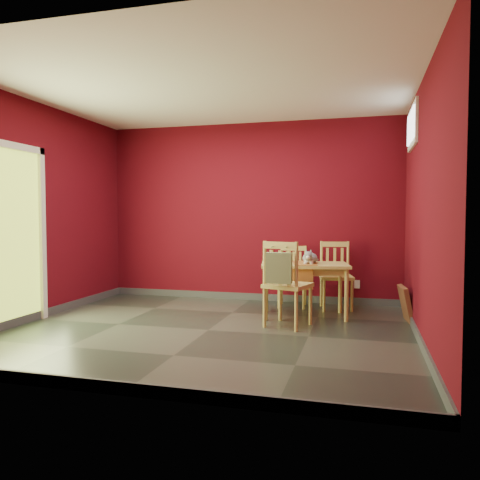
% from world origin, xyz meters
% --- Properties ---
extents(ground, '(4.50, 4.50, 0.00)m').
position_xyz_m(ground, '(0.00, 0.00, 0.00)').
color(ground, '#2D342D').
rests_on(ground, ground).
extents(room_shell, '(4.50, 4.50, 4.50)m').
position_xyz_m(room_shell, '(0.00, 0.00, 0.05)').
color(room_shell, '#540813').
rests_on(room_shell, ground).
extents(doorway, '(0.06, 1.01, 2.13)m').
position_xyz_m(doorway, '(-2.23, -0.40, 1.12)').
color(doorway, '#B7D838').
rests_on(doorway, ground).
extents(window, '(0.05, 0.90, 0.50)m').
position_xyz_m(window, '(2.23, 1.00, 2.35)').
color(window, white).
rests_on(window, room_shell).
extents(outlet_plate, '(0.08, 0.02, 0.12)m').
position_xyz_m(outlet_plate, '(1.60, 1.99, 0.30)').
color(outlet_plate, silver).
rests_on(outlet_plate, room_shell).
extents(dining_table, '(1.19, 0.83, 0.68)m').
position_xyz_m(dining_table, '(0.96, 1.00, 0.60)').
color(dining_table, tan).
rests_on(dining_table, ground).
extents(table_runner, '(0.39, 0.64, 0.30)m').
position_xyz_m(table_runner, '(0.96, 0.90, 0.64)').
color(table_runner, '#A5642A').
rests_on(table_runner, dining_table).
extents(chair_far_left, '(0.42, 0.42, 0.86)m').
position_xyz_m(chair_far_left, '(0.71, 1.66, 0.44)').
color(chair_far_left, tan).
rests_on(chair_far_left, ground).
extents(chair_far_right, '(0.51, 0.51, 0.93)m').
position_xyz_m(chair_far_right, '(1.32, 1.64, 0.48)').
color(chair_far_right, tan).
rests_on(chair_far_right, ground).
extents(chair_near, '(0.58, 0.58, 1.00)m').
position_xyz_m(chair_near, '(0.82, 0.38, 0.51)').
color(chair_near, tan).
rests_on(chair_near, ground).
extents(tote_bag, '(0.29, 0.18, 0.41)m').
position_xyz_m(tote_bag, '(0.78, 0.16, 0.71)').
color(tote_bag, '#7E955F').
rests_on(tote_bag, chair_near).
extents(cat, '(0.36, 0.44, 0.20)m').
position_xyz_m(cat, '(1.02, 1.01, 0.78)').
color(cat, slate).
rests_on(cat, table_runner).
extents(picture_frame, '(0.19, 0.45, 0.44)m').
position_xyz_m(picture_frame, '(2.19, 1.02, 0.22)').
color(picture_frame, brown).
rests_on(picture_frame, ground).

